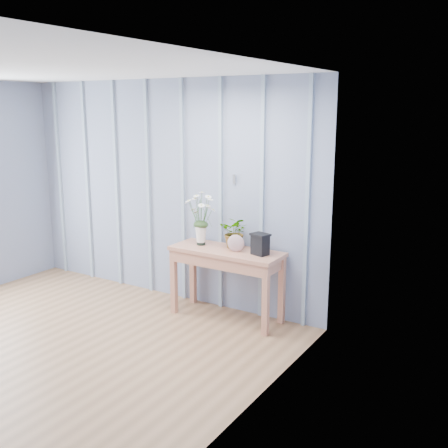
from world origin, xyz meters
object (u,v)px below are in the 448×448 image
Objects in this scene: carved_box at (260,244)px; daisy_vase at (201,212)px; felt_disc_vessel at (236,243)px; sideboard at (227,260)px.

daisy_vase is at bearing 179.12° from carved_box.
daisy_vase is 3.20× the size of felt_disc_vessel.
sideboard is 6.68× the size of felt_disc_vessel.
daisy_vase reaches higher than carved_box.
felt_disc_vessel is (0.13, -0.03, 0.20)m from sideboard.
sideboard is 0.24m from felt_disc_vessel.
daisy_vase is (-0.33, 0.02, 0.47)m from sideboard.
sideboard is 2.09× the size of daisy_vase.
carved_box reaches higher than felt_disc_vessel.
carved_box is (0.26, 0.03, 0.02)m from felt_disc_vessel.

